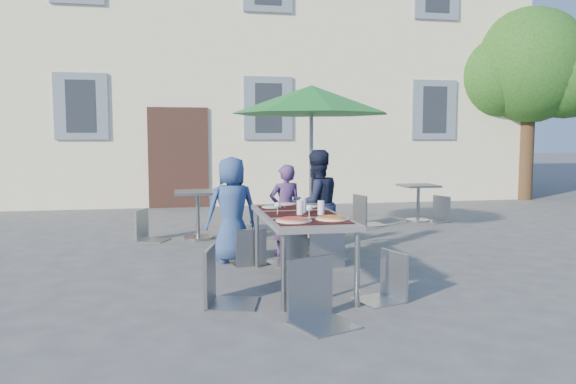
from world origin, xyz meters
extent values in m
plane|color=#464648|center=(0.00, 0.00, 0.00)|extent=(90.00, 90.00, 0.00)
cube|color=beige|center=(0.00, 11.50, 3.50)|extent=(13.00, 8.00, 7.00)
cube|color=#38221B|center=(-2.00, 7.47, 1.10)|extent=(1.30, 0.06, 2.20)
cube|color=slate|center=(-4.00, 7.47, 2.20)|extent=(1.10, 0.06, 1.40)
cube|color=#262B33|center=(-4.00, 7.45, 2.20)|extent=(0.60, 0.04, 1.10)
cube|color=slate|center=(0.00, 7.47, 2.20)|extent=(1.10, 0.06, 1.40)
cube|color=#262B33|center=(0.00, 7.45, 2.20)|extent=(0.60, 0.04, 1.10)
cube|color=slate|center=(4.00, 7.47, 2.20)|extent=(1.10, 0.06, 1.40)
cube|color=#262B33|center=(4.00, 7.45, 2.20)|extent=(0.60, 0.04, 1.10)
cylinder|color=#45301D|center=(6.50, 7.50, 1.40)|extent=(0.36, 0.36, 2.80)
sphere|color=#194B14|center=(6.50, 7.50, 3.30)|extent=(2.80, 2.80, 2.80)
sphere|color=#194B14|center=(5.70, 7.80, 3.00)|extent=(2.00, 2.00, 2.00)
sphere|color=#194B14|center=(7.20, 7.10, 3.10)|extent=(2.20, 2.20, 2.20)
sphere|color=#194B14|center=(6.70, 8.10, 3.80)|extent=(1.80, 1.80, 1.80)
cube|color=#47484D|center=(-0.76, 0.56, 0.72)|extent=(0.80, 1.85, 0.05)
cylinder|color=gray|center=(-1.10, -0.30, 0.35)|extent=(0.05, 0.05, 0.70)
cylinder|color=gray|center=(-0.42, -0.30, 0.35)|extent=(0.05, 0.05, 0.70)
cylinder|color=gray|center=(-1.10, 1.43, 0.35)|extent=(0.05, 0.05, 0.70)
cylinder|color=gray|center=(-0.42, 1.43, 0.35)|extent=(0.05, 0.05, 0.70)
cube|color=black|center=(-0.76, 0.01, 0.75)|extent=(0.70, 0.42, 0.01)
cube|color=black|center=(-0.76, 0.56, 0.75)|extent=(0.70, 0.42, 0.01)
cube|color=black|center=(-0.76, 1.11, 0.75)|extent=(0.70, 0.42, 0.01)
cylinder|color=white|center=(-0.94, 0.05, 0.76)|extent=(0.34, 0.34, 0.01)
cylinder|color=#AF784E|center=(-0.94, 0.05, 0.77)|extent=(0.30, 0.30, 0.01)
cylinder|color=#A4120F|center=(-0.94, 0.05, 0.78)|extent=(0.26, 0.26, 0.01)
cylinder|color=white|center=(-0.55, 0.09, 0.76)|extent=(0.32, 0.32, 0.01)
cylinder|color=#AF784E|center=(-0.55, 0.09, 0.77)|extent=(0.28, 0.28, 0.01)
cylinder|color=#982C0A|center=(-0.55, 0.09, 0.78)|extent=(0.24, 0.24, 0.01)
cylinder|color=silver|center=(-0.78, 0.49, 0.82)|extent=(0.07, 0.07, 0.15)
cylinder|color=silver|center=(-0.72, 0.63, 0.82)|extent=(0.07, 0.07, 0.15)
cylinder|color=silver|center=(-0.57, 0.44, 0.82)|extent=(0.07, 0.07, 0.15)
cylinder|color=silver|center=(-1.01, 0.55, 0.75)|extent=(0.06, 0.06, 0.00)
cylinder|color=silver|center=(-1.01, 0.55, 0.79)|extent=(0.01, 0.01, 0.08)
sphere|color=silver|center=(-1.01, 0.55, 0.85)|extent=(0.06, 0.06, 0.06)
cylinder|color=silver|center=(-0.74, 0.24, 0.75)|extent=(0.06, 0.06, 0.00)
cylinder|color=silver|center=(-0.74, 0.24, 0.79)|extent=(0.01, 0.01, 0.08)
sphere|color=silver|center=(-0.74, 0.24, 0.85)|extent=(0.06, 0.06, 0.06)
cylinder|color=white|center=(-0.97, 1.13, 0.76)|extent=(0.22, 0.22, 0.01)
cube|color=#A4A7AC|center=(-0.83, 1.13, 0.76)|extent=(0.02, 0.18, 0.00)
cylinder|color=white|center=(-0.54, 1.10, 0.76)|extent=(0.22, 0.22, 0.01)
cube|color=#A4A7AC|center=(-0.40, 1.10, 0.76)|extent=(0.02, 0.18, 0.00)
cylinder|color=white|center=(-0.75, 1.39, 0.76)|extent=(0.22, 0.22, 0.01)
cube|color=#A4A7AC|center=(-0.61, 1.39, 0.76)|extent=(0.02, 0.18, 0.00)
imported|color=navy|center=(-1.36, 1.79, 0.66)|extent=(0.71, 0.54, 1.31)
imported|color=#51336A|center=(-0.64, 2.04, 0.60)|extent=(0.48, 0.36, 1.20)
imported|color=#171C32|center=(-0.29, 1.81, 0.69)|extent=(0.76, 0.58, 1.39)
cube|color=gray|center=(-1.20, 1.67, 0.41)|extent=(0.45, 0.45, 0.03)
cube|color=gray|center=(-1.16, 1.49, 0.64)|extent=(0.38, 0.10, 0.45)
cylinder|color=gray|center=(-1.07, 1.86, 0.20)|extent=(0.02, 0.02, 0.40)
cylinder|color=gray|center=(-1.39, 1.80, 0.20)|extent=(0.02, 0.02, 0.40)
cylinder|color=gray|center=(-1.01, 1.54, 0.20)|extent=(0.02, 0.02, 0.40)
cylinder|color=gray|center=(-1.33, 1.48, 0.20)|extent=(0.02, 0.02, 0.40)
cube|color=#93989F|center=(-0.73, 1.58, 0.42)|extent=(0.52, 0.52, 0.03)
cube|color=#93989F|center=(-0.65, 1.41, 0.66)|extent=(0.37, 0.19, 0.47)
cylinder|color=#93989F|center=(-0.65, 1.81, 0.21)|extent=(0.02, 0.02, 0.41)
cylinder|color=#93989F|center=(-0.95, 1.67, 0.21)|extent=(0.02, 0.02, 0.41)
cylinder|color=#93989F|center=(-0.51, 1.50, 0.21)|extent=(0.02, 0.02, 0.41)
cylinder|color=#93989F|center=(-0.82, 1.36, 0.21)|extent=(0.02, 0.02, 0.41)
cube|color=gray|center=(-0.30, 1.44, 0.46)|extent=(0.45, 0.45, 0.03)
cube|color=gray|center=(-0.29, 1.23, 0.72)|extent=(0.43, 0.05, 0.52)
cylinder|color=gray|center=(-0.12, 1.63, 0.23)|extent=(0.02, 0.02, 0.45)
cylinder|color=gray|center=(-0.49, 1.61, 0.23)|extent=(0.02, 0.02, 0.45)
cylinder|color=gray|center=(-0.10, 1.26, 0.23)|extent=(0.02, 0.02, 0.45)
cylinder|color=gray|center=(-0.47, 1.24, 0.23)|extent=(0.02, 0.02, 0.45)
cube|color=gray|center=(-1.52, 0.00, 0.48)|extent=(0.54, 0.54, 0.03)
cube|color=gray|center=(-1.73, 0.05, 0.75)|extent=(0.14, 0.44, 0.53)
cylinder|color=gray|center=(-1.38, -0.24, 0.23)|extent=(0.02, 0.02, 0.47)
cylinder|color=gray|center=(-1.29, 0.14, 0.23)|extent=(0.02, 0.02, 0.47)
cylinder|color=gray|center=(-1.76, -0.15, 0.23)|extent=(0.02, 0.02, 0.47)
cylinder|color=gray|center=(-1.67, 0.23, 0.23)|extent=(0.02, 0.02, 0.47)
cube|color=#93999E|center=(-0.16, -0.16, 0.41)|extent=(0.49, 0.49, 0.03)
cube|color=#93999E|center=(0.01, -0.11, 0.64)|extent=(0.14, 0.38, 0.46)
cylinder|color=#93999E|center=(-0.37, -0.06, 0.20)|extent=(0.02, 0.02, 0.41)
cylinder|color=#93999E|center=(-0.27, -0.37, 0.20)|extent=(0.02, 0.02, 0.41)
cylinder|color=#93999E|center=(-0.06, 0.04, 0.20)|extent=(0.02, 0.02, 0.41)
cylinder|color=#93999E|center=(0.04, -0.27, 0.20)|extent=(0.02, 0.02, 0.41)
cube|color=gray|center=(-0.84, -0.75, 0.48)|extent=(0.58, 0.58, 0.03)
cube|color=gray|center=(-0.92, -0.55, 0.75)|extent=(0.43, 0.19, 0.53)
cylinder|color=gray|center=(-0.95, -1.00, 0.24)|extent=(0.02, 0.02, 0.47)
cylinder|color=gray|center=(-0.60, -0.86, 0.24)|extent=(0.02, 0.02, 0.47)
cylinder|color=gray|center=(-1.09, -0.64, 0.24)|extent=(0.02, 0.02, 0.47)
cylinder|color=gray|center=(-0.73, -0.50, 0.24)|extent=(0.02, 0.02, 0.47)
cylinder|color=#A4A7AC|center=(-0.08, 2.96, 0.05)|extent=(0.50, 0.50, 0.09)
cylinder|color=gray|center=(-0.08, 2.96, 1.07)|extent=(0.06, 0.06, 2.14)
cone|color=#197228|center=(-0.08, 2.96, 2.09)|extent=(2.35, 2.35, 0.42)
cylinder|color=#A4A7AC|center=(-1.72, 3.47, 0.02)|extent=(0.44, 0.44, 0.04)
cylinder|color=gray|center=(-1.72, 3.47, 0.34)|extent=(0.06, 0.06, 0.69)
cube|color=gray|center=(-1.72, 3.47, 0.72)|extent=(0.69, 0.69, 0.04)
cube|color=gray|center=(-2.38, 3.45, 0.42)|extent=(0.52, 0.52, 0.03)
cube|color=gray|center=(-2.56, 3.52, 0.66)|extent=(0.18, 0.37, 0.47)
cylinder|color=gray|center=(-2.30, 3.22, 0.21)|extent=(0.02, 0.02, 0.41)
cylinder|color=gray|center=(-2.16, 3.53, 0.21)|extent=(0.02, 0.02, 0.41)
cylinder|color=gray|center=(-2.61, 3.36, 0.21)|extent=(0.02, 0.02, 0.41)
cylinder|color=gray|center=(-2.47, 3.67, 0.21)|extent=(0.02, 0.02, 0.41)
cube|color=gray|center=(-1.07, 3.50, 0.41)|extent=(0.42, 0.42, 0.03)
cube|color=gray|center=(-0.89, 3.48, 0.64)|extent=(0.06, 0.38, 0.46)
cylinder|color=gray|center=(-1.22, 3.68, 0.20)|extent=(0.02, 0.02, 0.40)
cylinder|color=gray|center=(-1.25, 3.35, 0.20)|extent=(0.02, 0.02, 0.40)
cylinder|color=gray|center=(-0.89, 3.65, 0.20)|extent=(0.02, 0.02, 0.40)
cylinder|color=gray|center=(-0.92, 3.32, 0.20)|extent=(0.02, 0.02, 0.40)
cylinder|color=#A4A7AC|center=(2.32, 4.53, 0.02)|extent=(0.44, 0.44, 0.04)
cylinder|color=gray|center=(2.32, 4.53, 0.32)|extent=(0.06, 0.06, 0.63)
cube|color=gray|center=(2.32, 4.53, 0.66)|extent=(0.63, 0.63, 0.04)
cube|color=gray|center=(1.32, 4.27, 0.49)|extent=(0.53, 0.53, 0.03)
cube|color=gray|center=(1.10, 4.22, 0.76)|extent=(0.12, 0.45, 0.54)
cylinder|color=gray|center=(1.55, 4.11, 0.24)|extent=(0.02, 0.02, 0.48)
cylinder|color=gray|center=(1.47, 4.49, 0.24)|extent=(0.02, 0.02, 0.48)
cylinder|color=gray|center=(1.16, 4.04, 0.24)|extent=(0.02, 0.02, 0.48)
cylinder|color=gray|center=(1.09, 4.42, 0.24)|extent=(0.02, 0.02, 0.48)
cube|color=#8F939A|center=(2.57, 4.36, 0.43)|extent=(0.52, 0.52, 0.03)
cube|color=#8F939A|center=(2.75, 4.43, 0.66)|extent=(0.17, 0.38, 0.47)
cylinder|color=#8F939A|center=(2.35, 4.46, 0.21)|extent=(0.02, 0.02, 0.42)
cylinder|color=#8F939A|center=(2.47, 4.14, 0.21)|extent=(0.02, 0.02, 0.42)
cylinder|color=#8F939A|center=(2.67, 4.59, 0.21)|extent=(0.02, 0.02, 0.42)
cylinder|color=#8F939A|center=(2.79, 4.27, 0.21)|extent=(0.02, 0.02, 0.42)
camera|label=1|loc=(-1.99, -5.08, 1.54)|focal=35.00mm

